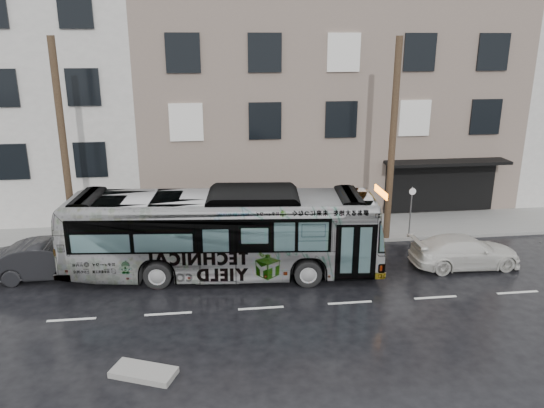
{
  "coord_description": "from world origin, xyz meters",
  "views": [
    {
      "loc": [
        -1.69,
        -19.03,
        9.0
      ],
      "look_at": [
        1.02,
        2.5,
        2.24
      ],
      "focal_mm": 35.0,
      "sensor_mm": 36.0,
      "label": 1
    }
  ],
  "objects_px": {
    "sign_post": "(410,212)",
    "bus": "(223,233)",
    "utility_pole_rear": "(64,150)",
    "utility_pole_front": "(392,142)",
    "white_sedan": "(465,251)",
    "dark_sedan": "(52,260)"
  },
  "relations": [
    {
      "from": "sign_post",
      "to": "bus",
      "type": "distance_m",
      "value": 9.2
    },
    {
      "from": "utility_pole_rear",
      "to": "bus",
      "type": "xyz_separation_m",
      "value": [
        6.32,
        -2.74,
        -2.92
      ]
    },
    {
      "from": "utility_pole_front",
      "to": "bus",
      "type": "height_order",
      "value": "utility_pole_front"
    },
    {
      "from": "utility_pole_rear",
      "to": "white_sedan",
      "type": "relative_size",
      "value": 2.0
    },
    {
      "from": "utility_pole_front",
      "to": "utility_pole_rear",
      "type": "relative_size",
      "value": 1.0
    },
    {
      "from": "sign_post",
      "to": "white_sedan",
      "type": "distance_m",
      "value": 3.52
    },
    {
      "from": "white_sedan",
      "to": "bus",
      "type": "bearing_deg",
      "value": 86.99
    },
    {
      "from": "utility_pole_front",
      "to": "sign_post",
      "type": "xyz_separation_m",
      "value": [
        1.1,
        0.0,
        -3.3
      ]
    },
    {
      "from": "white_sedan",
      "to": "dark_sedan",
      "type": "xyz_separation_m",
      "value": [
        -16.58,
        1.02,
        0.09
      ]
    },
    {
      "from": "dark_sedan",
      "to": "sign_post",
      "type": "bearing_deg",
      "value": -82.35
    },
    {
      "from": "utility_pole_rear",
      "to": "sign_post",
      "type": "distance_m",
      "value": 15.46
    },
    {
      "from": "dark_sedan",
      "to": "bus",
      "type": "bearing_deg",
      "value": -94.86
    },
    {
      "from": "bus",
      "to": "white_sedan",
      "type": "relative_size",
      "value": 2.76
    },
    {
      "from": "sign_post",
      "to": "bus",
      "type": "xyz_separation_m",
      "value": [
        -8.78,
        -2.74,
        0.38
      ]
    },
    {
      "from": "utility_pole_rear",
      "to": "white_sedan",
      "type": "xyz_separation_m",
      "value": [
        16.22,
        -3.26,
        -4.0
      ]
    },
    {
      "from": "sign_post",
      "to": "dark_sedan",
      "type": "relative_size",
      "value": 0.53
    },
    {
      "from": "utility_pole_rear",
      "to": "dark_sedan",
      "type": "height_order",
      "value": "utility_pole_rear"
    },
    {
      "from": "sign_post",
      "to": "bus",
      "type": "relative_size",
      "value": 0.19
    },
    {
      "from": "utility_pole_front",
      "to": "bus",
      "type": "xyz_separation_m",
      "value": [
        -7.68,
        -2.74,
        -2.92
      ]
    },
    {
      "from": "bus",
      "to": "dark_sedan",
      "type": "xyz_separation_m",
      "value": [
        -6.68,
        0.5,
        -0.99
      ]
    },
    {
      "from": "utility_pole_front",
      "to": "sign_post",
      "type": "bearing_deg",
      "value": 0.0
    },
    {
      "from": "utility_pole_front",
      "to": "white_sedan",
      "type": "bearing_deg",
      "value": -55.71
    }
  ]
}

